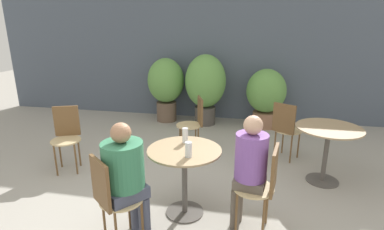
% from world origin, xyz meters
% --- Properties ---
extents(ground_plane, '(20.00, 20.00, 0.00)m').
position_xyz_m(ground_plane, '(0.00, 0.00, 0.00)').
color(ground_plane, '#9E998E').
extents(storefront_wall, '(10.00, 0.06, 3.00)m').
position_xyz_m(storefront_wall, '(0.00, 3.86, 1.50)').
color(storefront_wall, '#4C5666').
rests_on(storefront_wall, ground_plane).
extents(cafe_table_near, '(0.77, 0.77, 0.75)m').
position_xyz_m(cafe_table_near, '(0.12, 0.25, 0.57)').
color(cafe_table_near, '#514C47').
rests_on(cafe_table_near, ground_plane).
extents(cafe_table_far, '(0.81, 0.81, 0.75)m').
position_xyz_m(cafe_table_far, '(1.74, 1.28, 0.58)').
color(cafe_table_far, '#514C47').
rests_on(cafe_table_far, ground_plane).
extents(bistro_chair_0, '(0.45, 0.46, 0.89)m').
position_xyz_m(bistro_chair_0, '(-0.41, -0.38, 0.54)').
color(bistro_chair_0, tan).
rests_on(bistro_chair_0, ground_plane).
extents(bistro_chair_1, '(0.42, 0.40, 0.89)m').
position_xyz_m(bistro_chair_1, '(0.92, 0.11, 0.54)').
color(bistro_chair_1, tan).
rests_on(bistro_chair_1, ground_plane).
extents(bistro_chair_2, '(0.43, 0.44, 0.89)m').
position_xyz_m(bistro_chair_2, '(-1.73, 0.98, 0.54)').
color(bistro_chair_2, tan).
rests_on(bistro_chair_2, ground_plane).
extents(bistro_chair_3, '(0.44, 0.42, 0.89)m').
position_xyz_m(bistro_chair_3, '(-0.09, 1.90, 0.54)').
color(bistro_chair_3, tan).
rests_on(bistro_chair_3, ground_plane).
extents(bistro_chair_4, '(0.45, 0.45, 0.89)m').
position_xyz_m(bistro_chair_4, '(1.29, 1.85, 0.54)').
color(bistro_chair_4, tan).
rests_on(bistro_chair_4, ground_plane).
extents(seated_person_0, '(0.47, 0.47, 1.18)m').
position_xyz_m(seated_person_0, '(-0.31, -0.26, 0.70)').
color(seated_person_0, '#42475B').
rests_on(seated_person_0, ground_plane).
extents(seated_person_1, '(0.34, 0.31, 1.18)m').
position_xyz_m(seated_person_1, '(0.78, 0.14, 0.71)').
color(seated_person_1, brown).
rests_on(seated_person_1, ground_plane).
extents(beer_glass_0, '(0.07, 0.07, 0.15)m').
position_xyz_m(beer_glass_0, '(0.20, 0.08, 0.82)').
color(beer_glass_0, silver).
rests_on(beer_glass_0, cafe_table_near).
extents(beer_glass_1, '(0.06, 0.06, 0.16)m').
position_xyz_m(beer_glass_1, '(0.08, 0.43, 0.83)').
color(beer_glass_1, silver).
rests_on(beer_glass_1, cafe_table_near).
extents(potted_plant_0, '(0.76, 0.76, 1.33)m').
position_xyz_m(potted_plant_0, '(-0.99, 3.41, 0.79)').
color(potted_plant_0, brown).
rests_on(potted_plant_0, ground_plane).
extents(potted_plant_1, '(0.82, 0.82, 1.43)m').
position_xyz_m(potted_plant_1, '(-0.15, 3.34, 0.84)').
color(potted_plant_1, '#47423D').
rests_on(potted_plant_1, ground_plane).
extents(potted_plant_2, '(0.77, 0.77, 1.17)m').
position_xyz_m(potted_plant_2, '(1.05, 3.40, 0.67)').
color(potted_plant_2, '#93664C').
rests_on(potted_plant_2, ground_plane).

